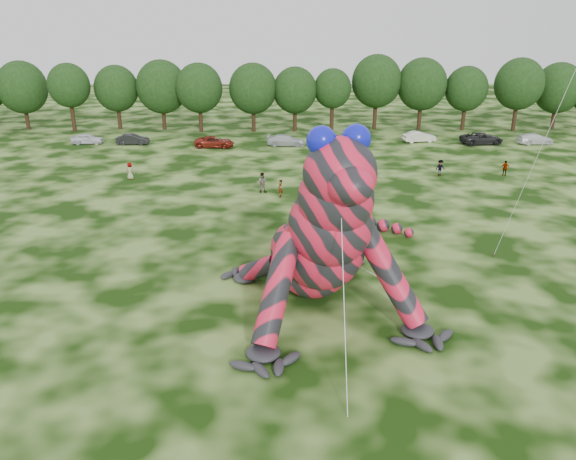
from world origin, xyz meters
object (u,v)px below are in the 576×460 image
(tree_4, at_px, (117,97))
(tree_13, at_px, (518,95))
(tree_2, at_px, (23,95))
(tree_6, at_px, (200,98))
(tree_12, at_px, (465,98))
(car_0, at_px, (87,139))
(tree_5, at_px, (162,95))
(spectator_3, at_px, (505,168))
(spectator_2, at_px, (440,168))
(car_4, at_px, (340,140))
(spectator_0, at_px, (280,188))
(car_6, at_px, (482,138))
(car_2, at_px, (214,142))
(tree_8, at_px, (295,99))
(car_1, at_px, (133,139))
(inflatable_gecko, at_px, (306,203))
(tree_10, at_px, (376,92))
(tree_7, at_px, (253,98))
(tree_9, at_px, (332,100))
(spectator_4, at_px, (130,171))
(car_3, at_px, (286,140))
(car_5, at_px, (419,137))
(tree_11, at_px, (421,94))
(tree_14, at_px, (557,96))
(spectator_1, at_px, (262,182))

(tree_4, height_order, tree_13, tree_13)
(tree_2, distance_m, tree_13, 70.17)
(tree_6, bearing_deg, tree_4, 170.47)
(tree_12, height_order, car_0, tree_12)
(tree_5, height_order, spectator_3, tree_5)
(spectator_2, bearing_deg, car_4, 104.67)
(spectator_0, relative_size, spectator_3, 1.03)
(tree_6, bearing_deg, tree_13, 0.57)
(car_0, xyz_separation_m, car_6, (50.43, -0.40, 0.07))
(car_0, relative_size, car_2, 0.81)
(tree_6, relative_size, tree_8, 1.06)
(tree_8, bearing_deg, car_2, -133.15)
(tree_13, distance_m, car_1, 53.18)
(inflatable_gecko, xyz_separation_m, spectator_3, (21.23, 25.44, -4.49))
(tree_5, relative_size, tree_13, 0.97)
(tree_12, relative_size, tree_13, 0.89)
(tree_12, bearing_deg, tree_10, 176.20)
(tree_6, distance_m, car_2, 11.77)
(tree_13, height_order, car_0, tree_13)
(tree_7, bearing_deg, tree_5, 172.87)
(tree_10, bearing_deg, tree_2, 179.79)
(tree_7, bearing_deg, tree_9, 2.78)
(tree_9, bearing_deg, spectator_4, -130.10)
(car_1, bearing_deg, car_2, -100.30)
(tree_13, relative_size, spectator_2, 6.20)
(car_3, bearing_deg, car_2, 99.11)
(tree_9, bearing_deg, tree_12, 1.19)
(tree_2, distance_m, tree_8, 38.84)
(tree_8, bearing_deg, tree_5, 175.61)
(tree_2, xyz_separation_m, car_5, (54.83, -9.59, -4.12))
(car_1, bearing_deg, tree_13, -80.88)
(tree_11, bearing_deg, tree_9, -176.18)
(tree_2, relative_size, tree_9, 1.11)
(tree_7, xyz_separation_m, spectator_3, (26.87, -24.48, -3.96))
(tree_7, distance_m, tree_10, 17.58)
(spectator_4, bearing_deg, tree_2, -42.22)
(tree_4, bearing_deg, tree_14, 0.01)
(tree_2, bearing_deg, tree_5, -0.94)
(tree_12, bearing_deg, tree_5, 179.07)
(tree_6, distance_m, tree_13, 44.69)
(tree_9, xyz_separation_m, car_0, (-31.99, -9.16, -3.66))
(tree_8, height_order, car_6, tree_8)
(tree_6, relative_size, spectator_4, 5.56)
(tree_6, relative_size, spectator_1, 5.10)
(tree_14, bearing_deg, tree_4, -179.99)
(car_3, xyz_separation_m, spectator_4, (-15.54, -15.87, 0.16))
(spectator_2, bearing_deg, spectator_1, -178.71)
(inflatable_gecko, distance_m, tree_13, 59.34)
(car_3, xyz_separation_m, car_4, (6.82, -0.05, 0.03))
(car_1, distance_m, spectator_3, 44.61)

